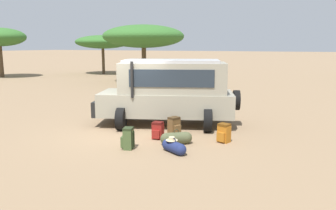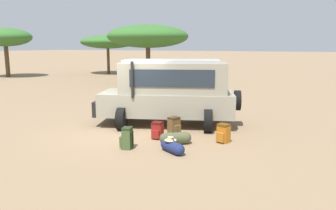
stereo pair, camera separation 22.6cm
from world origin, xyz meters
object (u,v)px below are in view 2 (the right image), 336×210
Objects in this scene: acacia_tree_left_mid at (108,42)px; acacia_tree_centre_back at (148,36)px; duffel_bag_soft_canvas at (175,138)px; safari_vehicle at (170,91)px; backpack_beside_front_wheel at (223,134)px; backpack_cluster_center at (157,130)px; backpack_near_rear_wheel at (127,138)px; backpack_outermost at (174,126)px; duffel_bag_low_black_case at (172,147)px; acacia_tree_far_left at (5,37)px.

acacia_tree_centre_back is at bearing -32.54° from acacia_tree_left_mid.
safari_vehicle is at bearing 120.37° from duffel_bag_soft_canvas.
duffel_bag_soft_canvas is 0.14× the size of acacia_tree_left_mid.
backpack_beside_front_wheel is 0.09× the size of acacia_tree_centre_back.
backpack_cluster_center is 1.34m from backpack_near_rear_wheel.
backpack_outermost is 16.59m from acacia_tree_centre_back.
backpack_beside_front_wheel reaches higher than duffel_bag_low_black_case.
backpack_cluster_center is 0.83m from duffel_bag_soft_canvas.
duffel_bag_soft_canvas is 26.13m from acacia_tree_left_mid.
acacia_tree_centre_back is at bearing 127.97° from backpack_beside_front_wheel.
backpack_outermost is (0.78, -1.25, -1.00)m from safari_vehicle.
backpack_outermost is 0.09× the size of acacia_tree_centre_back.
backpack_beside_front_wheel is 17.66m from acacia_tree_centre_back.
backpack_cluster_center is (-2.02, -0.55, -0.02)m from backpack_beside_front_wheel.
acacia_tree_left_mid is 0.90× the size of acacia_tree_centre_back.
duffel_bag_low_black_case is 18.41m from acacia_tree_centre_back.
acacia_tree_left_mid is (-17.44, 20.20, 3.13)m from duffel_bag_low_black_case.
backpack_near_rear_wheel is at bearing -106.41° from backpack_outermost.
acacia_tree_left_mid is at bearing 128.20° from backpack_near_rear_wheel.
backpack_near_rear_wheel is 0.10× the size of acacia_tree_centre_back.
backpack_near_rear_wheel reaches higher than backpack_cluster_center.
backpack_beside_front_wheel is at bearing -3.13° from backpack_outermost.
safari_vehicle is 6.39× the size of duffel_bag_soft_canvas.
safari_vehicle is at bearing 151.86° from backpack_beside_front_wheel.
backpack_outermost is at bearing -56.64° from acacia_tree_centre_back.
acacia_tree_left_mid is (-15.90, 17.27, 2.01)m from safari_vehicle.
backpack_outermost is at bearing 73.59° from backpack_near_rear_wheel.
safari_vehicle is 9.28× the size of backpack_beside_front_wheel.
backpack_beside_front_wheel is 0.69× the size of duffel_bag_soft_canvas.
backpack_cluster_center is 25.97m from acacia_tree_far_left.
acacia_tree_left_mid is at bearing 130.82° from duffel_bag_low_black_case.
backpack_near_rear_wheel reaches higher than duffel_bag_low_black_case.
acacia_tree_far_left is (-22.79, 11.98, 3.43)m from backpack_cluster_center.
backpack_near_rear_wheel is (-2.31, -1.86, 0.02)m from backpack_beside_front_wheel.
acacia_tree_left_mid is (-16.68, 18.51, 3.01)m from backpack_outermost.
acacia_tree_centre_back is (-8.65, 14.22, 3.39)m from backpack_cluster_center.
duffel_bag_low_black_case is at bearing -28.64° from acacia_tree_far_left.
acacia_tree_centre_back reaches higher than duffel_bag_soft_canvas.
safari_vehicle is 8.58× the size of backpack_near_rear_wheel.
acacia_tree_far_left is at bearing 155.65° from safari_vehicle.
duffel_bag_low_black_case is (0.76, -1.68, -0.12)m from backpack_outermost.
acacia_tree_left_mid reaches higher than backpack_outermost.
backpack_cluster_center is at bearing -164.76° from backpack_beside_front_wheel.
backpack_beside_front_wheel is 0.10× the size of acacia_tree_left_mid.
backpack_outermost is 0.12× the size of acacia_tree_far_left.
safari_vehicle is at bearing 104.67° from backpack_cluster_center.
backpack_beside_front_wheel is at bearing 33.98° from duffel_bag_soft_canvas.
duffel_bag_low_black_case is at bearing -57.55° from acacia_tree_centre_back.
duffel_bag_low_black_case is (1.34, 0.27, -0.14)m from backpack_near_rear_wheel.
backpack_beside_front_wheel reaches higher than backpack_cluster_center.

